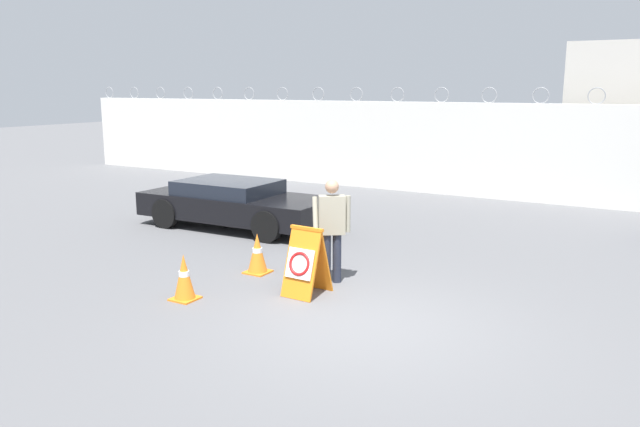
# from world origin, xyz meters

# --- Properties ---
(ground_plane) EXTENTS (90.00, 90.00, 0.00)m
(ground_plane) POSITION_xyz_m (0.00, 0.00, 0.00)
(ground_plane) COLOR #5B5B5E
(perimeter_wall) EXTENTS (36.00, 0.30, 3.30)m
(perimeter_wall) POSITION_xyz_m (-0.00, 11.15, 1.43)
(perimeter_wall) COLOR silver
(perimeter_wall) RESTS_ON ground_plane
(barricade_sign) EXTENTS (0.61, 0.73, 1.12)m
(barricade_sign) POSITION_xyz_m (-1.43, 0.70, 0.56)
(barricade_sign) COLOR orange
(barricade_sign) RESTS_ON ground_plane
(security_guard) EXTENTS (0.69, 0.46, 1.79)m
(security_guard) POSITION_xyz_m (-1.38, 1.48, 1.00)
(security_guard) COLOR #232838
(security_guard) RESTS_ON ground_plane
(traffic_cone_near) EXTENTS (0.39, 0.39, 0.74)m
(traffic_cone_near) POSITION_xyz_m (-2.95, -0.48, 0.37)
(traffic_cone_near) COLOR orange
(traffic_cone_near) RESTS_ON ground_plane
(traffic_cone_mid) EXTENTS (0.42, 0.42, 0.73)m
(traffic_cone_mid) POSITION_xyz_m (-2.81, 1.28, 0.36)
(traffic_cone_mid) COLOR orange
(traffic_cone_mid) RESTS_ON ground_plane
(parked_car_front_coupe) EXTENTS (4.71, 2.03, 1.13)m
(parked_car_front_coupe) POSITION_xyz_m (-5.47, 4.06, 0.60)
(parked_car_front_coupe) COLOR black
(parked_car_front_coupe) RESTS_ON ground_plane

